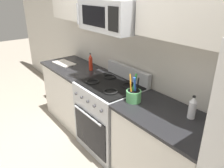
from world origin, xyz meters
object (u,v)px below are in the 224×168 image
object	(u,v)px
utensil_crock	(134,95)
bottle_hot_sauce	(91,63)
range_oven	(110,116)
bottle_vinegar	(192,108)
microwave	(112,15)
cutting_board	(64,63)

from	to	relation	value
utensil_crock	bottle_hot_sauce	distance (m)	1.10
bottle_hot_sauce	range_oven	bearing A→B (deg)	-10.41
utensil_crock	bottle_vinegar	bearing A→B (deg)	18.68
range_oven	utensil_crock	size ratio (longest dim) A/B	3.57
bottle_vinegar	bottle_hot_sauce	xyz separation A→B (m)	(-1.65, -0.02, 0.01)
utensil_crock	bottle_hot_sauce	size ratio (longest dim) A/B	1.20
range_oven	microwave	xyz separation A→B (m)	(-0.00, 0.03, 1.26)
microwave	bottle_vinegar	size ratio (longest dim) A/B	3.40
range_oven	bottle_vinegar	size ratio (longest dim) A/B	4.86
utensil_crock	bottle_hot_sauce	bearing A→B (deg)	171.00
range_oven	bottle_hot_sauce	xyz separation A→B (m)	(-0.60, 0.11, 0.55)
utensil_crock	bottle_hot_sauce	xyz separation A→B (m)	(-1.08, 0.17, 0.05)
range_oven	cutting_board	xyz separation A→B (m)	(-1.12, -0.06, 0.44)
microwave	bottle_vinegar	xyz separation A→B (m)	(1.04, 0.10, -0.72)
utensil_crock	bottle_vinegar	world-z (taller)	utensil_crock
range_oven	bottle_vinegar	world-z (taller)	bottle_vinegar
range_oven	microwave	bearing A→B (deg)	90.03
range_oven	cutting_board	size ratio (longest dim) A/B	2.93
microwave	utensil_crock	xyz separation A→B (m)	(0.48, -0.09, -0.75)
cutting_board	utensil_crock	bearing A→B (deg)	-0.11
bottle_hot_sauce	microwave	bearing A→B (deg)	-7.82
microwave	cutting_board	xyz separation A→B (m)	(-1.12, -0.09, -0.81)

